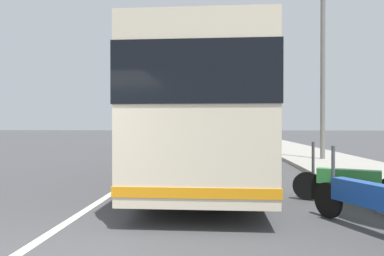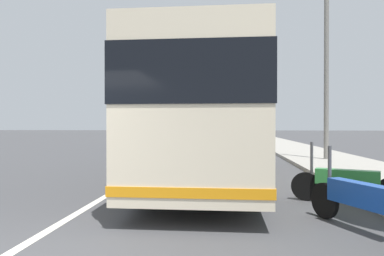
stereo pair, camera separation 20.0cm
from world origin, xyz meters
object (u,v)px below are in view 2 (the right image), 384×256
object	(u,v)px
motorcycle_nearest_curb	(346,182)
car_behind_bus	(222,131)
car_ahead_same_lane	(152,138)
coach_bus	(208,115)
car_side_street	(217,133)
car_far_distant	(192,132)
motorcycle_by_tree	(361,200)
utility_pole	(326,74)

from	to	relation	value
motorcycle_nearest_curb	car_behind_bus	distance (m)	48.47
car_ahead_same_lane	coach_bus	bearing A→B (deg)	17.96
coach_bus	car_side_street	world-z (taller)	coach_bus
coach_bus	motorcycle_nearest_curb	bearing A→B (deg)	-137.62
motorcycle_nearest_curb	car_far_distant	bearing A→B (deg)	-58.11
coach_bus	motorcycle_by_tree	distance (m)	5.90
motorcycle_by_tree	car_far_distant	world-z (taller)	car_far_distant
car_ahead_same_lane	car_far_distant	world-z (taller)	car_ahead_same_lane
car_behind_bus	utility_pole	size ratio (longest dim) A/B	0.53
motorcycle_by_tree	motorcycle_nearest_curb	distance (m)	1.90
utility_pole	motorcycle_by_tree	bearing A→B (deg)	167.13
coach_bus	car_ahead_same_lane	size ratio (longest dim) A/B	2.41
car_far_distant	car_side_street	distance (m)	7.41
motorcycle_by_tree	car_side_street	xyz separation A→B (m)	(37.64, 3.01, 0.26)
car_behind_bus	car_far_distant	bearing A→B (deg)	142.40
car_far_distant	coach_bus	bearing A→B (deg)	4.70
motorcycle_nearest_curb	car_far_distant	size ratio (longest dim) A/B	0.47
motorcycle_nearest_curb	car_side_street	bearing A→B (deg)	-62.00
coach_bus	car_side_street	bearing A→B (deg)	1.11
coach_bus	car_ahead_same_lane	distance (m)	14.32
utility_pole	motorcycle_nearest_curb	bearing A→B (deg)	166.96
car_ahead_same_lane	utility_pole	xyz separation A→B (m)	(-8.36, -9.45, 3.10)
car_ahead_same_lane	car_far_distant	bearing A→B (deg)	178.11
motorcycle_by_tree	car_side_street	bearing A→B (deg)	-20.44
car_far_distant	utility_pole	xyz separation A→B (m)	(-33.86, -8.90, 3.10)
motorcycle_by_tree	utility_pole	size ratio (longest dim) A/B	0.27
coach_bus	motorcycle_by_tree	size ratio (longest dim) A/B	5.35
motorcycle_by_tree	car_behind_bus	world-z (taller)	car_behind_bus
car_side_street	coach_bus	bearing A→B (deg)	179.05
car_far_distant	car_side_street	xyz separation A→B (m)	(-6.51, -3.54, 0.02)
car_ahead_same_lane	car_behind_bus	xyz separation A→B (m)	(31.60, -4.73, 0.04)
motorcycle_by_tree	car_ahead_same_lane	xyz separation A→B (m)	(18.64, 7.10, 0.24)
motorcycle_by_tree	motorcycle_nearest_curb	world-z (taller)	motorcycle_by_tree
coach_bus	utility_pole	distance (m)	7.36
utility_pole	car_ahead_same_lane	bearing A→B (deg)	48.52
car_far_distant	car_behind_bus	xyz separation A→B (m)	(6.10, -4.18, 0.04)
motorcycle_nearest_curb	car_side_street	world-z (taller)	car_side_street
car_ahead_same_lane	car_side_street	xyz separation A→B (m)	(18.99, -4.09, 0.02)
motorcycle_by_tree	coach_bus	bearing A→B (deg)	1.42
motorcycle_nearest_curb	car_ahead_same_lane	size ratio (longest dim) A/B	0.46
motorcycle_nearest_curb	utility_pole	size ratio (longest dim) A/B	0.27
motorcycle_by_tree	car_behind_bus	size ratio (longest dim) A/B	0.51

